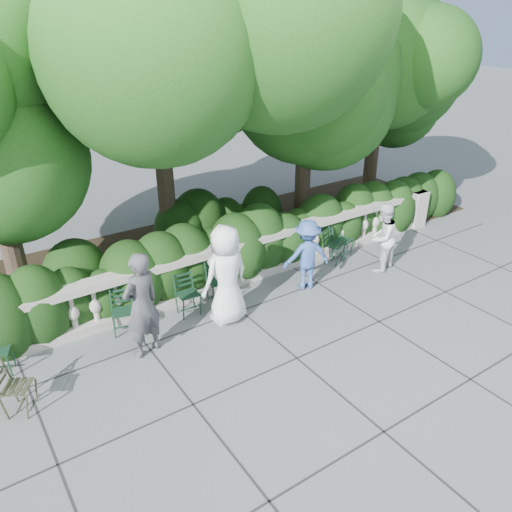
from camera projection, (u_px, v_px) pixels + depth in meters
ground at (285, 322)px, 9.56m from camera, size 90.00×90.00×0.00m
balustrade at (235, 264)px, 10.67m from camera, size 12.00×0.44×1.00m
shrub_hedge at (209, 262)px, 11.78m from camera, size 15.00×2.60×1.70m
tree_canopy at (225, 84)px, 10.50m from camera, size 15.04×6.52×6.78m
chair_a at (1, 378)px, 8.11m from camera, size 0.57×0.60×0.84m
chair_b at (221, 304)px, 10.14m from camera, size 0.50×0.54×0.84m
chair_c at (126, 336)px, 9.14m from camera, size 0.56×0.59×0.84m
chair_d at (192, 317)px, 9.70m from camera, size 0.46×0.50×0.84m
chair_e at (347, 259)px, 11.96m from camera, size 0.59×0.61×0.84m
chair_f at (339, 264)px, 11.73m from camera, size 0.61×0.63×0.84m
chair_weathered at (33, 410)px, 7.47m from camera, size 0.64×0.63×0.84m
person_businessman at (226, 275)px, 9.20m from camera, size 1.02×0.73×1.96m
person_woman_grey at (142, 305)px, 8.31m from camera, size 0.81×0.65×1.92m
person_casual_man at (382, 238)px, 11.13m from camera, size 0.91×0.79×1.60m
person_older_blue at (307, 255)px, 10.41m from camera, size 1.12×0.85×1.54m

